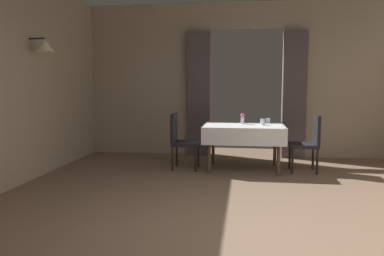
# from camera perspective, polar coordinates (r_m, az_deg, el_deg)

# --- Properties ---
(ground) EXTENTS (10.08, 10.08, 0.00)m
(ground) POSITION_cam_1_polar(r_m,az_deg,el_deg) (3.81, 7.67, -15.45)
(ground) COLOR #7A604C
(wall_back) EXTENTS (6.40, 0.27, 3.00)m
(wall_back) POSITION_cam_1_polar(r_m,az_deg,el_deg) (7.72, 8.01, 7.07)
(wall_back) COLOR gray
(wall_back) RESTS_ON ground
(dining_table_mid) EXTENTS (1.32, 1.01, 0.75)m
(dining_table_mid) POSITION_cam_1_polar(r_m,az_deg,el_deg) (6.46, 7.68, -0.36)
(dining_table_mid) COLOR #4C3D2D
(dining_table_mid) RESTS_ON ground
(chair_mid_left) EXTENTS (0.44, 0.44, 0.93)m
(chair_mid_left) POSITION_cam_1_polar(r_m,az_deg,el_deg) (6.47, -1.64, -1.56)
(chair_mid_left) COLOR black
(chair_mid_left) RESTS_ON ground
(chair_mid_right) EXTENTS (0.44, 0.44, 0.93)m
(chair_mid_right) POSITION_cam_1_polar(r_m,az_deg,el_deg) (6.52, 16.89, -1.78)
(chair_mid_right) COLOR black
(chair_mid_right) RESTS_ON ground
(flower_vase_mid) EXTENTS (0.07, 0.07, 0.18)m
(flower_vase_mid) POSITION_cam_1_polar(r_m,az_deg,el_deg) (6.57, 7.49, 1.44)
(flower_vase_mid) COLOR silver
(flower_vase_mid) RESTS_ON dining_table_mid
(glass_mid_b) EXTENTS (0.08, 0.08, 0.09)m
(glass_mid_b) POSITION_cam_1_polar(r_m,az_deg,el_deg) (6.81, 11.15, 1.10)
(glass_mid_b) COLOR silver
(glass_mid_b) RESTS_ON dining_table_mid
(glass_mid_c) EXTENTS (0.08, 0.08, 0.11)m
(glass_mid_c) POSITION_cam_1_polar(r_m,az_deg,el_deg) (6.46, 10.40, 0.89)
(glass_mid_c) COLOR silver
(glass_mid_c) RESTS_ON dining_table_mid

